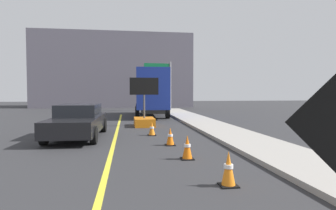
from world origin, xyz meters
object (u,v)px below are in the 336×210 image
at_px(box_truck, 151,92).
at_px(pickup_car, 78,121).
at_px(traffic_cone_curbside, 152,129).
at_px(arrow_board_trailer, 144,117).
at_px(traffic_cone_far_lane, 170,137).
at_px(traffic_cone_near_sign, 228,169).
at_px(traffic_cone_mid_lane, 187,147).
at_px(highway_guide_sign, 163,77).

height_order(box_truck, pickup_car, box_truck).
height_order(pickup_car, traffic_cone_curbside, pickup_car).
bearing_deg(arrow_board_trailer, traffic_cone_far_lane, -84.49).
height_order(arrow_board_trailer, traffic_cone_near_sign, arrow_board_trailer).
xyz_separation_m(traffic_cone_mid_lane, traffic_cone_curbside, (-0.60, 4.51, -0.04)).
relative_size(box_truck, pickup_car, 1.57).
xyz_separation_m(traffic_cone_near_sign, traffic_cone_curbside, (-0.94, 6.86, -0.05)).
bearing_deg(arrow_board_trailer, traffic_cone_curbside, -88.00).
bearing_deg(pickup_car, traffic_cone_near_sign, -59.25).
height_order(box_truck, traffic_cone_near_sign, box_truck).
distance_m(pickup_car, traffic_cone_near_sign, 7.88).
relative_size(box_truck, traffic_cone_near_sign, 10.86).
bearing_deg(traffic_cone_far_lane, box_truck, 88.29).
bearing_deg(arrow_board_trailer, traffic_cone_near_sign, -84.14).
height_order(highway_guide_sign, traffic_cone_near_sign, highway_guide_sign).
relative_size(arrow_board_trailer, traffic_cone_mid_lane, 3.94).
xyz_separation_m(traffic_cone_far_lane, traffic_cone_curbside, (-0.45, 2.38, -0.01)).
distance_m(box_truck, traffic_cone_curbside, 10.02).
relative_size(pickup_car, traffic_cone_mid_lane, 7.11).
bearing_deg(box_truck, traffic_cone_mid_lane, -90.82).
bearing_deg(traffic_cone_curbside, traffic_cone_near_sign, -82.18).
xyz_separation_m(pickup_car, traffic_cone_mid_lane, (3.69, -4.42, -0.36)).
xyz_separation_m(arrow_board_trailer, highway_guide_sign, (2.65, 12.68, 2.94)).
relative_size(pickup_car, traffic_cone_curbside, 8.07).
relative_size(box_truck, traffic_cone_far_lane, 12.15).
height_order(arrow_board_trailer, traffic_cone_mid_lane, arrow_board_trailer).
distance_m(arrow_board_trailer, traffic_cone_near_sign, 10.42).
bearing_deg(highway_guide_sign, traffic_cone_mid_lane, -95.32).
bearing_deg(pickup_car, traffic_cone_curbside, 1.73).
bearing_deg(traffic_cone_curbside, pickup_car, -178.27).
distance_m(traffic_cone_near_sign, traffic_cone_mid_lane, 2.37).
bearing_deg(pickup_car, highway_guide_sign, 70.96).
relative_size(pickup_car, traffic_cone_far_lane, 7.72).
distance_m(highway_guide_sign, traffic_cone_far_lane, 18.94).
xyz_separation_m(pickup_car, traffic_cone_far_lane, (3.53, -2.29, -0.39)).
bearing_deg(traffic_cone_far_lane, traffic_cone_near_sign, -83.68).
xyz_separation_m(arrow_board_trailer, traffic_cone_curbside, (0.12, -3.50, -0.18)).
xyz_separation_m(highway_guide_sign, traffic_cone_mid_lane, (-1.93, -20.69, -3.09)).
bearing_deg(traffic_cone_curbside, traffic_cone_far_lane, -79.41).
bearing_deg(highway_guide_sign, pickup_car, -109.04).
bearing_deg(box_truck, traffic_cone_curbside, -94.70).
bearing_deg(traffic_cone_far_lane, highway_guide_sign, 83.59).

